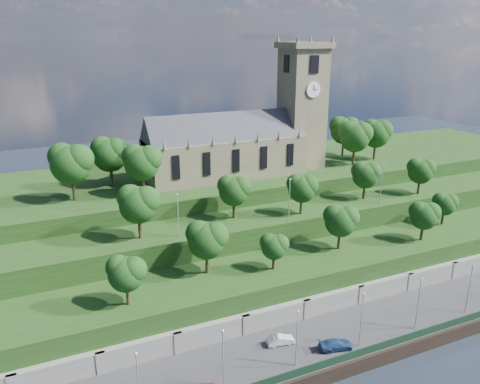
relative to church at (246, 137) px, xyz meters
name	(u,v)px	position (x,y,z in m)	size (l,w,h in m)	color
ground	(381,365)	(-0.79, -45.98, -22.52)	(320.00, 320.00, 0.00)	black
promenade	(354,334)	(-0.79, -39.98, -21.52)	(160.00, 12.00, 2.00)	#2D2D30
quay_wall	(382,358)	(-0.79, -46.03, -21.42)	(160.00, 0.50, 2.20)	black
fence	(380,346)	(-0.79, -45.38, -19.92)	(160.00, 0.10, 1.20)	#163220
retaining_wall	(331,305)	(-0.79, -34.01, -20.02)	(160.00, 2.10, 5.00)	slate
embankment_lower	(311,279)	(-0.79, -27.98, -18.52)	(160.00, 12.00, 8.00)	#183511
embankment_upper	(280,243)	(-0.79, -16.98, -16.52)	(160.00, 10.00, 12.00)	#183511
hilltop	(235,201)	(-0.79, 4.02, -15.02)	(160.00, 32.00, 15.00)	#183511
church	(246,137)	(0.00, 0.00, 0.00)	(38.60, 12.35, 27.60)	brown
trees_lower	(302,230)	(-2.87, -27.75, -9.49)	(65.61, 9.20, 8.41)	black
trees_upper	(284,185)	(-0.75, -17.75, -5.18)	(62.15, 8.06, 8.76)	black
trees_hilltop	(245,144)	(-1.02, -1.73, -0.96)	(74.06, 16.28, 10.20)	black
lamp_posts_promenade	(362,316)	(-2.79, -43.48, -15.80)	(60.36, 0.36, 8.21)	#B2B2B7
lamp_posts_upper	(290,195)	(-0.79, -19.98, -6.29)	(40.36, 0.36, 7.26)	#B2B2B7
car_middle	(281,340)	(-12.42, -38.78, -19.88)	(1.37, 3.92, 1.29)	#B8B8BD
car_right	(336,344)	(-6.09, -42.75, -19.83)	(1.94, 4.77, 1.38)	navy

